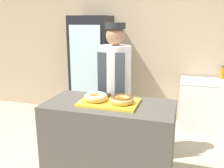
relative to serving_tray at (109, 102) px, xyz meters
The scene contains 11 objects.
wall_back 2.17m from the serving_tray, 90.00° to the left, with size 8.00×0.06×2.70m.
display_counter 0.48m from the serving_tray, ahead, with size 1.31×0.65×0.94m.
serving_tray is the anchor object (origin of this frame).
donut_light_glaze 0.15m from the serving_tray, behind, with size 0.25×0.25×0.07m.
donut_chocolate_glaze 0.15m from the serving_tray, ahead, with size 0.25×0.25×0.07m.
brownie_back_left 0.16m from the serving_tray, 117.48° to the left, with size 0.08×0.08×0.03m.
brownie_back_right 0.16m from the serving_tray, 62.52° to the left, with size 0.08×0.08×0.03m.
baker_person 0.60m from the serving_tray, 100.56° to the left, with size 0.39×0.39×1.73m.
beverage_fridge 1.97m from the serving_tray, 116.62° to the left, with size 0.65×0.59×1.84m.
chest_freezer 2.16m from the serving_tray, 57.56° to the left, with size 0.97×0.60×0.84m.
bottle_orange 2.38m from the serving_tray, 57.60° to the left, with size 0.07×0.07×0.21m.
Camera 1 is at (0.73, -2.28, 1.76)m, focal length 40.00 mm.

